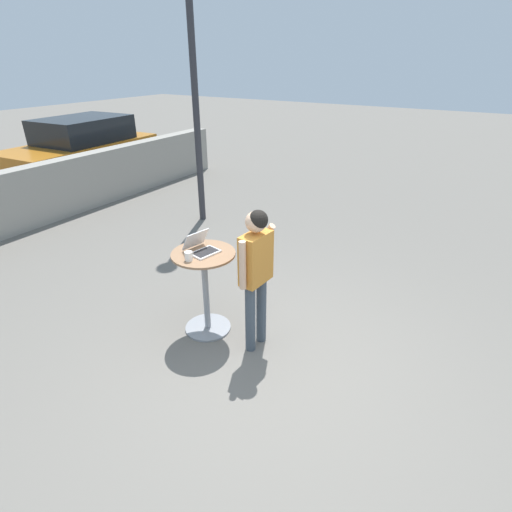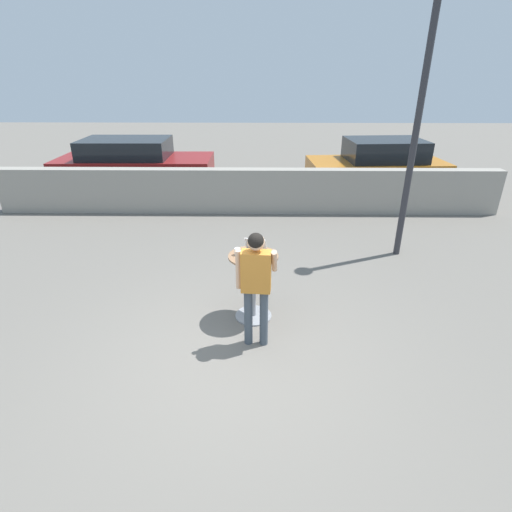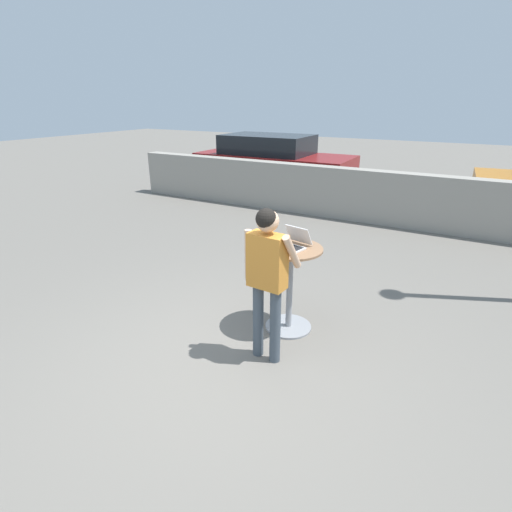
{
  "view_description": "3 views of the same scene",
  "coord_description": "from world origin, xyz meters",
  "views": [
    {
      "loc": [
        -2.78,
        -1.47,
        2.91
      ],
      "look_at": [
        0.29,
        0.4,
        1.1
      ],
      "focal_mm": 28.0,
      "sensor_mm": 36.0,
      "label": 1
    },
    {
      "loc": [
        0.34,
        -3.99,
        3.35
      ],
      "look_at": [
        0.28,
        0.52,
        1.24
      ],
      "focal_mm": 28.0,
      "sensor_mm": 36.0,
      "label": 2
    },
    {
      "loc": [
        1.91,
        -2.7,
        2.52
      ],
      "look_at": [
        0.08,
        0.53,
        1.05
      ],
      "focal_mm": 28.0,
      "sensor_mm": 36.0,
      "label": 3
    }
  ],
  "objects": [
    {
      "name": "parked_car_further_down",
      "position": [
        -3.37,
        7.59,
        0.81
      ],
      "size": [
        4.43,
        1.98,
        1.57
      ],
      "color": "maroon",
      "rests_on": "ground_plane"
    },
    {
      "name": "coffee_mug",
      "position": [
        0.01,
        1.05,
        1.05
      ],
      "size": [
        0.12,
        0.08,
        0.1
      ],
      "color": "white",
      "rests_on": "cafe_table"
    },
    {
      "name": "pavement_kerb",
      "position": [
        0.0,
        5.86,
        0.56
      ],
      "size": [
        12.61,
        0.35,
        1.12
      ],
      "color": "gray",
      "rests_on": "ground_plane"
    },
    {
      "name": "standing_person",
      "position": [
        0.28,
        0.39,
        1.01
      ],
      "size": [
        0.53,
        0.34,
        1.6
      ],
      "color": "#424C56",
      "rests_on": "ground_plane"
    },
    {
      "name": "laptop",
      "position": [
        0.25,
        1.06,
        1.06
      ],
      "size": [
        0.36,
        0.37,
        0.22
      ],
      "color": "silver",
      "rests_on": "cafe_table"
    },
    {
      "name": "ground_plane",
      "position": [
        0.0,
        0.0,
        0.0
      ],
      "size": [
        50.0,
        50.0,
        0.0
      ],
      "primitive_type": "plane",
      "color": "slate"
    },
    {
      "name": "cafe_table",
      "position": [
        0.23,
        1.03,
        0.61
      ],
      "size": [
        0.7,
        0.7,
        1.01
      ],
      "color": "gray",
      "rests_on": "ground_plane"
    }
  ]
}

